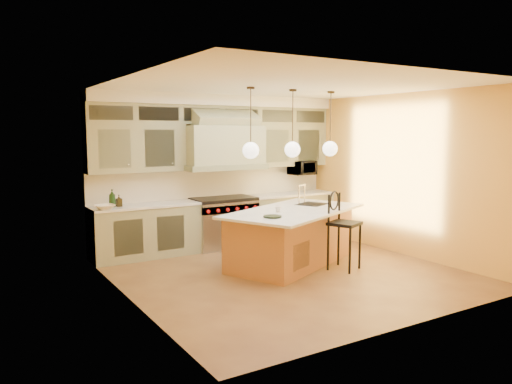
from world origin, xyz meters
TOP-DOWN VIEW (x-y plane):
  - floor at (0.00, 0.00)m, footprint 5.00×5.00m
  - ceiling at (0.00, 0.00)m, footprint 5.00×5.00m
  - wall_back at (0.00, 2.50)m, footprint 5.00×0.00m
  - wall_front at (0.00, -2.50)m, footprint 5.00×0.00m
  - wall_left at (-2.50, 0.00)m, footprint 0.00×5.00m
  - wall_right at (2.50, 0.00)m, footprint 0.00×5.00m
  - back_cabinetry at (0.00, 2.23)m, footprint 5.00×0.77m
  - range at (0.00, 2.14)m, footprint 1.20×0.74m
  - kitchen_island at (0.41, 0.45)m, footprint 2.96×2.34m
  - counter_stool at (0.89, -0.27)m, footprint 0.58×0.58m
  - microwave at (1.95, 2.25)m, footprint 0.54×0.37m
  - oil_bottle_a at (-2.12, 2.15)m, footprint 0.13×0.13m
  - oil_bottle_b at (-2.01, 2.15)m, footprint 0.09×0.09m
  - fruit_bowl at (-2.30, 1.95)m, footprint 0.35×0.35m
  - cup at (0.04, 0.33)m, footprint 0.10×0.10m
  - pendant_left at (-0.40, 0.45)m, footprint 0.26×0.26m
  - pendant_center at (0.40, 0.45)m, footprint 0.26×0.26m
  - pendant_right at (1.20, 0.45)m, footprint 0.26×0.26m

SIDE VIEW (x-z plane):
  - floor at x=0.00m, z-range 0.00..0.00m
  - kitchen_island at x=0.41m, z-range -0.20..1.15m
  - range at x=0.00m, z-range 0.01..0.97m
  - counter_stool at x=0.89m, z-range 0.10..1.36m
  - cup at x=0.04m, z-range 0.92..1.01m
  - fruit_bowl at x=-2.30m, z-range 0.94..1.02m
  - oil_bottle_b at x=-2.01m, z-range 0.94..1.14m
  - oil_bottle_a at x=-2.12m, z-range 0.94..1.24m
  - back_cabinetry at x=0.00m, z-range -0.02..2.88m
  - microwave at x=1.95m, z-range 1.30..1.60m
  - wall_back at x=0.00m, z-range -1.05..3.95m
  - wall_front at x=0.00m, z-range -1.05..3.95m
  - wall_left at x=-2.50m, z-range -1.05..3.95m
  - wall_right at x=2.50m, z-range -1.05..3.95m
  - pendant_left at x=-0.40m, z-range 1.39..2.50m
  - pendant_center at x=0.40m, z-range 1.39..2.50m
  - pendant_right at x=1.20m, z-range 1.39..2.50m
  - ceiling at x=0.00m, z-range 2.90..2.90m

